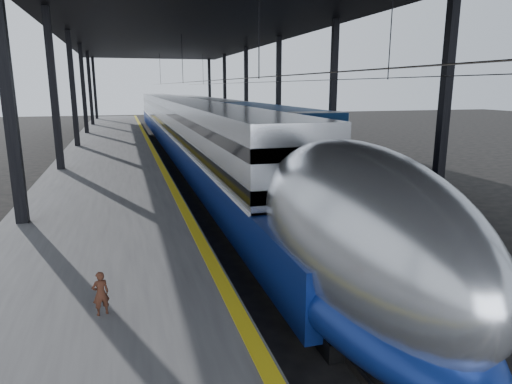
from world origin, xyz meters
name	(u,v)px	position (x,y,z in m)	size (l,w,h in m)	color
ground	(239,296)	(0.00, 0.00, 0.00)	(160.00, 160.00, 0.00)	black
platform	(110,162)	(-3.50, 20.00, 0.50)	(6.00, 80.00, 1.00)	#4C4C4F
yellow_strip	(154,152)	(-0.70, 20.00, 1.00)	(0.30, 80.00, 0.01)	gold
rails	(232,162)	(4.50, 20.00, 0.08)	(6.52, 80.00, 0.16)	slate
canopy	(190,23)	(1.90, 20.00, 9.12)	(18.00, 75.00, 9.47)	black
tgv_train	(184,129)	(2.00, 25.43, 1.99)	(2.96, 65.20, 4.25)	silver
second_train	(216,117)	(7.00, 37.93, 2.00)	(2.86, 56.05, 3.94)	navy
child	(101,293)	(-3.17, -2.02, 1.43)	(0.31, 0.21, 0.86)	#4A2618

